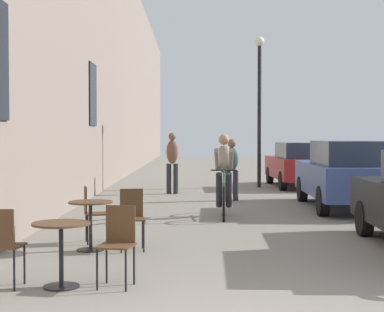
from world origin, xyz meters
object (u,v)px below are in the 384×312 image
Objects in this scene: pedestrian_mid at (173,159)px; cafe_table_near at (61,240)px; cyclist_on_bicycle at (224,178)px; cafe_chair_near_toward_street at (3,242)px; cafe_table_mid at (91,215)px; pedestrian_near at (232,166)px; street_lamp at (260,92)px; cafe_chair_near_toward_wall at (118,240)px; parked_car_third at (300,164)px; cafe_chair_mid_toward_wall at (93,210)px; cafe_chair_mid_toward_street at (132,215)px; parked_car_second at (349,174)px.

cafe_table_near is at bearing -94.55° from pedestrian_mid.
cyclist_on_bicycle is 0.99× the size of pedestrian_mid.
cafe_chair_near_toward_street is 2.34m from cafe_table_mid.
street_lamp is at bearing 74.32° from pedestrian_near.
cafe_table_mid is (-0.66, 2.11, 0.00)m from cafe_chair_near_toward_wall.
cafe_table_near is 0.17× the size of parked_car_third.
street_lamp is 2.71m from parked_car_third.
cafe_chair_near_toward_wall is 1.00× the size of cafe_chair_mid_toward_wall.
street_lamp is at bearing 71.64° from cafe_table_mid.
parked_car_third reaches higher than cafe_chair_near_toward_wall.
pedestrian_near is 0.33× the size of street_lamp.
cafe_chair_near_toward_wall reaches higher than cafe_table_mid.
cafe_chair_near_toward_wall is 0.18× the size of street_lamp.
cafe_chair_mid_toward_street is (0.60, 0.08, -0.00)m from cafe_table_mid.
street_lamp is (3.64, 13.25, 2.59)m from cafe_table_near.
parked_car_second is 6.01m from parked_car_third.
pedestrian_near is 4.91m from parked_car_third.
cafe_chair_near_toward_wall is 1.24× the size of cafe_table_mid.
parked_car_second is (4.43, 7.25, 0.29)m from cafe_chair_near_toward_wall.
cafe_table_mid is 7.24m from parked_car_second.
street_lamp is at bearing 74.36° from cafe_chair_mid_toward_street.
parked_car_third is at bearing 68.20° from cafe_chair_mid_toward_street.
cafe_chair_near_toward_street and cafe_chair_mid_toward_wall have the same top height.
parked_car_third is at bearing 67.29° from cafe_chair_near_toward_street.
pedestrian_mid is at bearing 87.93° from cafe_chair_mid_toward_street.
pedestrian_near is (2.59, 6.32, 0.38)m from cafe_chair_mid_toward_wall.
cafe_chair_mid_toward_street is at bearing 76.13° from cafe_table_near.
cafe_chair_near_toward_street and cafe_chair_mid_toward_street have the same top height.
pedestrian_near is (3.10, 9.20, 0.38)m from cafe_chair_near_toward_street.
cyclist_on_bicycle is 5.23m from pedestrian_mid.
cafe_chair_near_toward_wall is 0.51× the size of cyclist_on_bicycle.
parked_car_second is at bearing -34.88° from pedestrian_near.
pedestrian_mid is 5.56m from parked_car_second.
cafe_chair_near_toward_wall is 0.20× the size of parked_car_second.
cafe_table_near is 0.81× the size of cafe_chair_mid_toward_street.
parked_car_second is at bearing 45.31° from cafe_table_mid.
parked_car_third is (2.51, 4.22, -0.14)m from pedestrian_near.
cafe_chair_mid_toward_street is at bearing -92.07° from pedestrian_mid.
cafe_table_near is 0.81× the size of cafe_chair_near_toward_wall.
cafe_chair_mid_toward_street and cafe_chair_mid_toward_wall have the same top height.
cafe_chair_near_toward_street is (-0.63, -0.08, -0.00)m from cafe_table_near.
cafe_chair_mid_toward_street is 0.56× the size of pedestrian_near.
cafe_chair_mid_toward_wall reaches higher than cafe_table_mid.
parked_car_second reaches higher than cafe_chair_mid_toward_street.
parked_car_third reaches higher than cafe_table_near.
street_lamp is at bearing 103.41° from parked_car_second.
pedestrian_mid is (0.87, 10.99, 0.48)m from cafe_table_near.
street_lamp reaches higher than cyclist_on_bicycle.
cafe_chair_mid_toward_street is at bearing 7.21° from cafe_table_mid.
cafe_chair_near_toward_wall is at bearing -75.03° from cafe_chair_mid_toward_wall.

